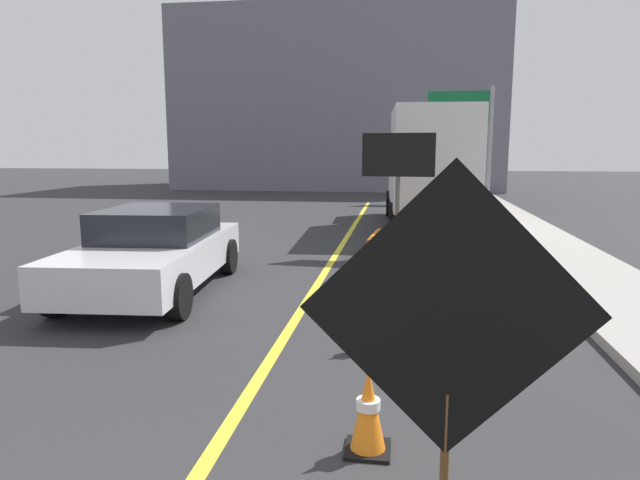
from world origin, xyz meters
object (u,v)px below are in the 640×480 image
traffic_cone_curbside (389,253)px  box_truck (429,165)px  roadwork_sign (450,319)px  highway_guide_sign (472,123)px  traffic_cone_near_sign (368,411)px  traffic_cone_mid_lane (366,326)px  pickup_car (155,250)px  arrow_board_trailer (397,233)px  traffic_cone_far_lane (384,279)px

traffic_cone_curbside → box_truck: bearing=81.0°
roadwork_sign → highway_guide_sign: 22.80m
traffic_cone_near_sign → traffic_cone_mid_lane: traffic_cone_near_sign is taller
traffic_cone_mid_lane → box_truck: bearing=83.9°
pickup_car → traffic_cone_mid_lane: bearing=-32.4°
box_truck → traffic_cone_near_sign: 13.31m
arrow_board_trailer → traffic_cone_curbside: bearing=-94.6°
roadwork_sign → arrow_board_trailer: (-0.37, 9.62, -0.99)m
arrow_board_trailer → pickup_car: bearing=-135.4°
roadwork_sign → traffic_cone_curbside: roadwork_sign is taller
highway_guide_sign → traffic_cone_far_lane: (-3.19, -16.81, -3.09)m
pickup_car → traffic_cone_curbside: bearing=30.9°
roadwork_sign → traffic_cone_mid_lane: bearing=100.9°
arrow_board_trailer → highway_guide_sign: bearing=76.8°
traffic_cone_near_sign → traffic_cone_far_lane: bearing=90.3°
highway_guide_sign → arrow_board_trailer: bearing=-103.2°
arrow_board_trailer → traffic_cone_curbside: 1.62m
box_truck → traffic_cone_curbside: bearing=-99.0°
pickup_car → traffic_cone_near_sign: 5.96m
traffic_cone_far_lane → traffic_cone_curbside: traffic_cone_far_lane is taller
arrow_board_trailer → traffic_cone_near_sign: arrow_board_trailer is taller
traffic_cone_near_sign → traffic_cone_far_lane: size_ratio=1.04×
roadwork_sign → traffic_cone_far_lane: (-0.52, 5.76, -1.14)m
pickup_car → traffic_cone_mid_lane: (3.67, -2.33, -0.39)m
traffic_cone_mid_lane → roadwork_sign: bearing=-79.1°
highway_guide_sign → roadwork_sign: bearing=-96.7°
roadwork_sign → traffic_cone_far_lane: roadwork_sign is taller
traffic_cone_mid_lane → traffic_cone_curbside: bearing=88.0°
arrow_board_trailer → traffic_cone_far_lane: (-0.16, -3.87, -0.15)m
box_truck → traffic_cone_curbside: 6.60m
arrow_board_trailer → roadwork_sign: bearing=-87.8°
highway_guide_sign → traffic_cone_mid_lane: 19.70m
arrow_board_trailer → highway_guide_sign: 13.61m
arrow_board_trailer → traffic_cone_mid_lane: (-0.29, -6.22, -0.18)m
arrow_board_trailer → box_truck: bearing=79.5°
highway_guide_sign → traffic_cone_mid_lane: size_ratio=8.09×
arrow_board_trailer → traffic_cone_near_sign: size_ratio=3.88×
traffic_cone_far_lane → traffic_cone_near_sign: bearing=-89.7°
arrow_board_trailer → traffic_cone_curbside: size_ratio=4.06×
box_truck → pickup_car: size_ratio=1.47×
roadwork_sign → pickup_car: roadwork_sign is taller
traffic_cone_mid_lane → traffic_cone_curbside: traffic_cone_curbside is taller
roadwork_sign → traffic_cone_curbside: 8.11m
box_truck → highway_guide_sign: bearing=75.3°
arrow_board_trailer → traffic_cone_near_sign: 8.46m
box_truck → traffic_cone_far_lane: bearing=-96.8°
highway_guide_sign → traffic_cone_curbside: bearing=-102.3°
arrow_board_trailer → pickup_car: (-3.96, -3.90, 0.21)m
box_truck → pickup_car: (-4.83, -8.62, -1.17)m
traffic_cone_curbside → highway_guide_sign: bearing=77.7°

